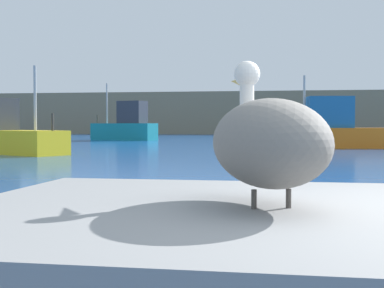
{
  "coord_description": "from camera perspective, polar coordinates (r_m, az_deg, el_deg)",
  "views": [
    {
      "loc": [
        -1.3,
        -3.24,
        1.29
      ],
      "look_at": [
        -4.05,
        12.66,
        0.72
      ],
      "focal_mm": 53.42,
      "sensor_mm": 36.0,
      "label": 1
    }
  ],
  "objects": [
    {
      "name": "fishing_boat_teal",
      "position": [
        45.44,
        -6.58,
        1.81
      ],
      "size": [
        5.68,
        3.21,
        4.56
      ],
      "rotation": [
        0.0,
        0.0,
        2.81
      ],
      "color": "teal",
      "rests_on": "ground"
    },
    {
      "name": "fishing_boat_yellow",
      "position": [
        26.09,
        -18.03,
        0.76
      ],
      "size": [
        6.24,
        4.39,
        3.7
      ],
      "rotation": [
        0.0,
        0.0,
        -0.49
      ],
      "color": "yellow",
      "rests_on": "ground"
    },
    {
      "name": "hillside_backdrop",
      "position": [
        75.82,
        10.82,
        3.0
      ],
      "size": [
        140.0,
        13.18,
        5.28
      ],
      "primitive_type": "cube",
      "color": "#7F755B",
      "rests_on": "ground"
    },
    {
      "name": "fishing_boat_orange",
      "position": [
        31.32,
        14.13,
        1.36
      ],
      "size": [
        6.22,
        2.61,
        3.87
      ],
      "rotation": [
        0.0,
        0.0,
        3.29
      ],
      "color": "orange",
      "rests_on": "ground"
    },
    {
      "name": "pier_dock",
      "position": [
        3.29,
        7.55,
        -13.44
      ],
      "size": [
        3.56,
        2.84,
        0.83
      ],
      "primitive_type": "cube",
      "color": "gray",
      "rests_on": "ground"
    },
    {
      "name": "pelican",
      "position": [
        3.19,
        7.55,
        0.23
      ],
      "size": [
        0.95,
        1.42,
        0.85
      ],
      "rotation": [
        0.0,
        0.0,
        1.93
      ],
      "color": "slate",
      "rests_on": "pier_dock"
    }
  ]
}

